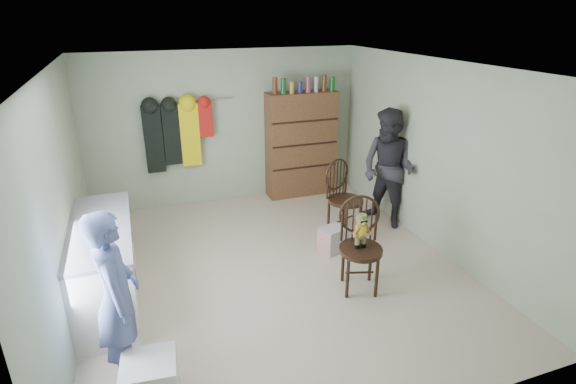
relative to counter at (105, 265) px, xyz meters
name	(u,v)px	position (x,y,z in m)	size (l,w,h in m)	color
ground_plane	(275,269)	(1.95, 0.00, -0.47)	(5.00, 5.00, 0.00)	beige
room_walls	(260,138)	(1.95, 0.53, 1.11)	(5.00, 5.00, 5.00)	#AAB89A
counter	(105,265)	(0.00, 0.00, 0.00)	(0.64, 1.86, 0.94)	silver
plastic_tub	(151,382)	(0.34, -1.62, -0.26)	(0.44, 0.42, 0.42)	white
chair_front	(360,239)	(2.76, -0.68, 0.16)	(0.62, 0.62, 1.11)	black
chair_far	(343,194)	(3.22, 0.69, 0.12)	(0.63, 0.63, 1.09)	black
striped_bag	(332,239)	(2.84, 0.19, -0.30)	(0.33, 0.26, 0.35)	#E57872
person_left	(117,298)	(0.16, -1.21, 0.33)	(0.59, 0.39, 1.61)	#56629F
person_right	(388,169)	(3.95, 0.70, 0.41)	(0.86, 0.67, 1.77)	#2D2B33
dresser	(301,144)	(3.20, 2.30, 0.44)	(1.20, 0.39, 2.07)	brown
coat_rack	(176,134)	(1.12, 2.38, 0.78)	(1.42, 0.12, 1.09)	#99999E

